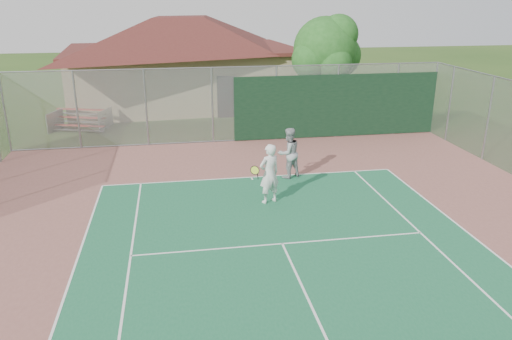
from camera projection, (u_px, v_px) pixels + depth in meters
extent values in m
cylinder|color=gray|center=(5.00, 113.00, 21.59)|extent=(0.08, 0.08, 3.50)
cylinder|color=gray|center=(77.00, 110.00, 22.06)|extent=(0.08, 0.08, 3.50)
cylinder|color=gray|center=(146.00, 108.00, 22.53)|extent=(0.08, 0.08, 3.50)
cylinder|color=gray|center=(212.00, 106.00, 23.00)|extent=(0.08, 0.08, 3.50)
cylinder|color=gray|center=(276.00, 104.00, 23.48)|extent=(0.08, 0.08, 3.50)
cylinder|color=gray|center=(337.00, 101.00, 23.95)|extent=(0.08, 0.08, 3.50)
cylinder|color=gray|center=(396.00, 99.00, 24.42)|extent=(0.08, 0.08, 3.50)
cylinder|color=gray|center=(434.00, 98.00, 24.73)|extent=(0.08, 0.08, 3.50)
cylinder|color=gray|center=(233.00, 67.00, 22.59)|extent=(20.00, 0.05, 0.05)
cylinder|color=gray|center=(234.00, 140.00, 23.72)|extent=(20.00, 0.05, 0.05)
cube|color=#999EA0|center=(234.00, 105.00, 23.16)|extent=(20.00, 0.02, 3.50)
cube|color=black|center=(337.00, 106.00, 23.97)|extent=(10.00, 0.04, 3.00)
cylinder|color=gray|center=(450.00, 104.00, 23.33)|extent=(0.08, 0.08, 3.50)
cylinder|color=gray|center=(488.00, 119.00, 20.54)|extent=(0.08, 0.08, 3.50)
cube|color=#999EA0|center=(488.00, 119.00, 20.54)|extent=(0.02, 9.00, 3.50)
cube|color=tan|center=(183.00, 77.00, 31.70)|extent=(14.08, 9.98, 3.36)
cube|color=#5E2822|center=(182.00, 49.00, 31.13)|extent=(14.69, 10.58, 0.20)
pyramid|color=#5E2822|center=(180.00, 16.00, 30.48)|extent=(15.49, 10.97, 2.01)
cube|color=black|center=(226.00, 97.00, 28.02)|extent=(1.01, 0.06, 2.35)
cube|color=#AD3727|center=(79.00, 126.00, 25.35)|extent=(2.63, 1.07, 0.04)
cube|color=#B2B5BA|center=(79.00, 130.00, 25.20)|extent=(2.62, 1.05, 0.04)
cube|color=#AD3727|center=(80.00, 117.00, 25.71)|extent=(2.63, 1.07, 0.04)
cube|color=#B2B5BA|center=(80.00, 122.00, 25.56)|extent=(2.62, 1.05, 0.04)
cube|color=#AD3727|center=(81.00, 109.00, 26.06)|extent=(2.63, 1.07, 0.04)
cube|color=#B2B5BA|center=(81.00, 114.00, 25.91)|extent=(2.62, 1.05, 0.04)
cube|color=#B2B5BA|center=(55.00, 121.00, 25.55)|extent=(0.55, 1.55, 0.98)
cube|color=#B2B5BA|center=(106.00, 119.00, 25.95)|extent=(0.55, 1.55, 0.98)
cylinder|color=#382614|center=(323.00, 92.00, 27.83)|extent=(0.38, 0.38, 2.99)
sphere|color=#1E541A|center=(325.00, 48.00, 27.05)|extent=(3.42, 3.42, 3.42)
sphere|color=#1E541A|center=(340.00, 56.00, 27.64)|extent=(2.35, 2.35, 2.35)
sphere|color=#1E541A|center=(312.00, 60.00, 26.69)|extent=(2.14, 2.14, 2.14)
sphere|color=#1E541A|center=(334.00, 63.00, 26.40)|extent=(1.92, 1.92, 1.92)
sphere|color=#1E541A|center=(315.00, 51.00, 27.87)|extent=(2.14, 2.14, 2.14)
sphere|color=#1E541A|center=(338.00, 34.00, 26.71)|extent=(2.14, 2.14, 2.14)
imported|color=silver|center=(269.00, 174.00, 16.35)|extent=(0.86, 0.72, 2.02)
imported|color=#9B9EA0|center=(289.00, 153.00, 18.67)|extent=(1.14, 1.04, 1.92)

